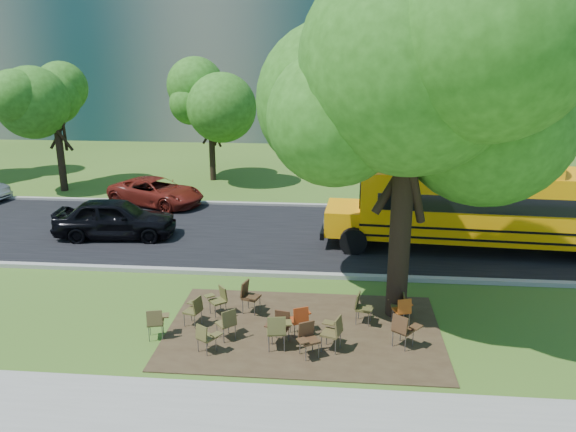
# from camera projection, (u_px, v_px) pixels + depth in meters

# --- Properties ---
(ground) EXTENTS (160.00, 160.00, 0.00)m
(ground) POSITION_uv_depth(u_px,v_px,m) (268.00, 320.00, 15.03)
(ground) COLOR #395A1C
(ground) RESTS_ON ground
(dirt_patch) EXTENTS (7.00, 4.50, 0.03)m
(dirt_patch) POSITION_uv_depth(u_px,v_px,m) (304.00, 330.00, 14.47)
(dirt_patch) COLOR #382819
(dirt_patch) RESTS_ON ground
(asphalt_road) EXTENTS (80.00, 8.00, 0.04)m
(asphalt_road) POSITION_uv_depth(u_px,v_px,m) (290.00, 235.00, 21.69)
(asphalt_road) COLOR black
(asphalt_road) RESTS_ON ground
(kerb_near) EXTENTS (80.00, 0.25, 0.14)m
(kerb_near) POSITION_uv_depth(u_px,v_px,m) (279.00, 274.00, 17.87)
(kerb_near) COLOR gray
(kerb_near) RESTS_ON ground
(kerb_far) EXTENTS (80.00, 0.25, 0.14)m
(kerb_far) POSITION_uv_depth(u_px,v_px,m) (298.00, 205.00, 25.59)
(kerb_far) COLOR gray
(kerb_far) RESTS_ON ground
(bg_tree_0) EXTENTS (5.20, 5.20, 7.18)m
(bg_tree_0) POSITION_uv_depth(u_px,v_px,m) (54.00, 99.00, 27.11)
(bg_tree_0) COLOR black
(bg_tree_0) RESTS_ON ground
(bg_tree_2) EXTENTS (4.80, 4.80, 6.62)m
(bg_tree_2) POSITION_uv_depth(u_px,v_px,m) (210.00, 102.00, 29.47)
(bg_tree_2) COLOR black
(bg_tree_2) RESTS_ON ground
(bg_tree_3) EXTENTS (5.60, 5.60, 7.84)m
(bg_tree_3) POSITION_uv_depth(u_px,v_px,m) (473.00, 90.00, 26.22)
(bg_tree_3) COLOR black
(bg_tree_3) RESTS_ON ground
(main_tree) EXTENTS (7.05, 7.05, 9.70)m
(main_tree) POSITION_uv_depth(u_px,v_px,m) (409.00, 84.00, 13.55)
(main_tree) COLOR black
(main_tree) RESTS_ON ground
(school_bus) EXTENTS (12.01, 3.39, 2.90)m
(school_bus) POSITION_uv_depth(u_px,v_px,m) (511.00, 206.00, 19.59)
(school_bus) COLOR #FFA008
(school_bus) RESTS_ON ground
(chair_0) EXTENTS (0.56, 0.59, 0.83)m
(chair_0) POSITION_uv_depth(u_px,v_px,m) (156.00, 320.00, 13.93)
(chair_0) COLOR brown
(chair_0) RESTS_ON ground
(chair_1) EXTENTS (0.65, 0.52, 0.77)m
(chair_1) POSITION_uv_depth(u_px,v_px,m) (206.00, 336.00, 13.26)
(chair_1) COLOR brown
(chair_1) RESTS_ON ground
(chair_2) EXTENTS (0.58, 0.73, 0.85)m
(chair_2) POSITION_uv_depth(u_px,v_px,m) (228.00, 321.00, 13.88)
(chair_2) COLOR brown
(chair_2) RESTS_ON ground
(chair_3) EXTENTS (0.62, 0.49, 0.83)m
(chair_3) POSITION_uv_depth(u_px,v_px,m) (280.00, 324.00, 13.76)
(chair_3) COLOR #482B19
(chair_3) RESTS_ON ground
(chair_4) EXTENTS (0.63, 0.64, 0.94)m
(chair_4) POSITION_uv_depth(u_px,v_px,m) (278.00, 328.00, 13.38)
(chair_4) COLOR brown
(chair_4) RESTS_ON ground
(chair_5) EXTENTS (0.58, 0.69, 0.85)m
(chair_5) POSITION_uv_depth(u_px,v_px,m) (307.00, 336.00, 13.13)
(chair_5) COLOR #472D19
(chair_5) RESTS_ON ground
(chair_6) EXTENTS (0.56, 0.72, 0.91)m
(chair_6) POSITION_uv_depth(u_px,v_px,m) (334.00, 330.00, 13.36)
(chair_6) COLOR brown
(chair_6) RESTS_ON ground
(chair_7) EXTENTS (0.77, 0.61, 0.90)m
(chair_7) POSITION_uv_depth(u_px,v_px,m) (403.00, 328.00, 13.47)
(chair_7) COLOR #472D19
(chair_7) RESTS_ON ground
(chair_8) EXTENTS (0.51, 0.65, 0.83)m
(chair_8) POSITION_uv_depth(u_px,v_px,m) (195.00, 308.00, 14.57)
(chair_8) COLOR #4F4922
(chair_8) RESTS_ON ground
(chair_9) EXTENTS (0.70, 0.55, 0.82)m
(chair_9) POSITION_uv_depth(u_px,v_px,m) (219.00, 298.00, 15.19)
(chair_9) COLOR #504C22
(chair_9) RESTS_ON ground
(chair_10) EXTENTS (0.55, 0.70, 0.91)m
(chair_10) POSITION_uv_depth(u_px,v_px,m) (249.00, 294.00, 15.26)
(chair_10) COLOR #3F2916
(chair_10) RESTS_ON ground
(chair_11) EXTENTS (0.58, 0.67, 0.85)m
(chair_11) POSITION_uv_depth(u_px,v_px,m) (300.00, 318.00, 14.04)
(chair_11) COLOR #A23511
(chair_11) RESTS_ON ground
(chair_12) EXTENTS (0.49, 0.63, 0.84)m
(chair_12) POSITION_uv_depth(u_px,v_px,m) (362.00, 306.00, 14.69)
(chair_12) COLOR #46411E
(chair_12) RESTS_ON ground
(chair_13) EXTENTS (0.55, 0.61, 0.81)m
(chair_13) POSITION_uv_depth(u_px,v_px,m) (403.00, 308.00, 14.59)
(chair_13) COLOR #B14A12
(chair_13) RESTS_ON ground
(chair_14) EXTENTS (0.46, 0.50, 0.78)m
(chair_14) POSITION_uv_depth(u_px,v_px,m) (400.00, 303.00, 14.94)
(chair_14) COLOR brown
(chair_14) RESTS_ON ground
(black_car) EXTENTS (4.65, 2.19, 1.54)m
(black_car) POSITION_uv_depth(u_px,v_px,m) (115.00, 218.00, 21.28)
(black_car) COLOR black
(black_car) RESTS_ON ground
(bg_car_red) EXTENTS (4.96, 3.61, 1.25)m
(bg_car_red) POSITION_uv_depth(u_px,v_px,m) (156.00, 192.00, 25.69)
(bg_car_red) COLOR #611810
(bg_car_red) RESTS_ON ground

